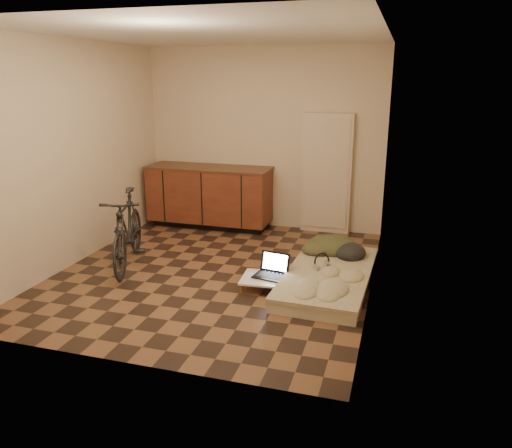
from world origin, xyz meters
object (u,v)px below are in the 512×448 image
(futon, at_px, (329,277))
(laptop, at_px, (272,271))
(bicycle, at_px, (127,226))
(lap_desk, at_px, (275,280))

(futon, bearing_deg, laptop, -157.77)
(bicycle, xyz_separation_m, laptop, (1.77, -0.07, -0.33))
(futon, bearing_deg, lap_desk, -149.60)
(bicycle, distance_m, laptop, 1.81)
(futon, distance_m, lap_desk, 0.61)
(bicycle, relative_size, futon, 0.83)
(bicycle, distance_m, futon, 2.40)
(lap_desk, bearing_deg, bicycle, 170.93)
(bicycle, height_order, lap_desk, bicycle)
(futon, distance_m, laptop, 0.63)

